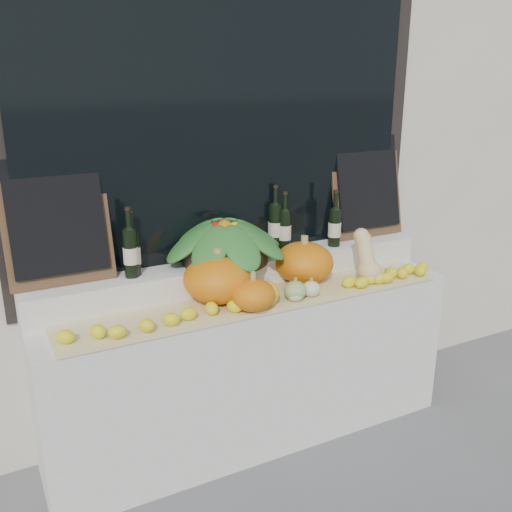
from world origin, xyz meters
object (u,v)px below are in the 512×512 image
pumpkin_right (304,262)px  pumpkin_left (218,279)px  produce_bowl (225,241)px  butternut_squash (367,259)px  wine_bottle_tall (275,226)px

pumpkin_right → pumpkin_left: bearing=-175.2°
produce_bowl → butternut_squash: bearing=-22.1°
pumpkin_left → pumpkin_right: size_ratio=1.09×
butternut_squash → wine_bottle_tall: 0.55m
pumpkin_left → wine_bottle_tall: 0.57m
pumpkin_left → produce_bowl: 0.27m
butternut_squash → pumpkin_left: bearing=173.3°
wine_bottle_tall → pumpkin_right: bearing=-75.3°
pumpkin_left → pumpkin_right: pumpkin_left is taller
produce_bowl → wine_bottle_tall: wine_bottle_tall is taller
pumpkin_left → wine_bottle_tall: bearing=29.5°
butternut_squash → produce_bowl: (-0.73, 0.30, 0.13)m
butternut_squash → produce_bowl: produce_bowl is taller
pumpkin_right → wine_bottle_tall: size_ratio=0.87×
butternut_squash → pumpkin_right: bearing=155.6°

